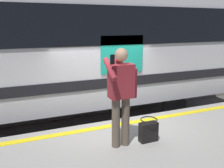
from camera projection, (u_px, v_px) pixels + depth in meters
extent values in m
plane|color=#4C4742|center=(115.00, 158.00, 5.69)|extent=(24.51, 24.51, 0.00)
cube|color=yellow|center=(120.00, 124.00, 5.20)|extent=(15.38, 0.16, 0.01)
cube|color=slate|center=(94.00, 130.00, 6.98)|extent=(20.40, 0.08, 0.16)
cube|color=slate|center=(81.00, 114.00, 8.26)|extent=(20.40, 0.08, 0.16)
cube|color=silver|center=(22.00, 46.00, 6.42)|extent=(12.44, 3.01, 3.00)
cube|color=black|center=(24.00, 26.00, 4.93)|extent=(11.82, 0.03, 0.90)
cube|color=black|center=(30.00, 91.00, 5.25)|extent=(11.82, 0.03, 0.24)
cube|color=#19A58C|center=(122.00, 54.00, 5.90)|extent=(1.10, 0.02, 0.90)
cylinder|color=black|center=(174.00, 108.00, 7.30)|extent=(0.84, 0.12, 0.84)
cylinder|color=black|center=(136.00, 89.00, 9.46)|extent=(0.84, 0.12, 0.84)
cylinder|color=brown|center=(125.00, 121.00, 4.24)|extent=(0.14, 0.14, 0.87)
cylinder|color=brown|center=(116.00, 123.00, 4.17)|extent=(0.14, 0.14, 0.87)
cube|color=maroon|center=(121.00, 81.00, 4.03)|extent=(0.40, 0.24, 0.56)
sphere|color=maroon|center=(117.00, 64.00, 4.11)|extent=(0.20, 0.20, 0.20)
sphere|color=tan|center=(121.00, 55.00, 3.93)|extent=(0.22, 0.22, 0.22)
cylinder|color=maroon|center=(135.00, 83.00, 4.14)|extent=(0.09, 0.09, 0.51)
cylinder|color=maroon|center=(110.00, 69.00, 3.82)|extent=(0.09, 0.42, 0.33)
cube|color=black|center=(112.00, 60.00, 3.69)|extent=(0.07, 0.02, 0.15)
cube|color=black|center=(148.00, 132.00, 4.42)|extent=(0.33, 0.15, 0.36)
torus|color=black|center=(149.00, 120.00, 4.37)|extent=(0.30, 0.30, 0.02)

